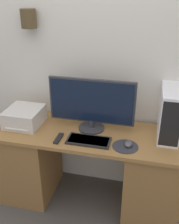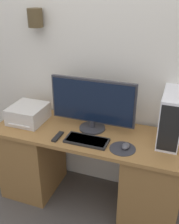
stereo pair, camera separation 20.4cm
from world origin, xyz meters
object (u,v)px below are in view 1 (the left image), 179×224
object	(u,v)px
mouse	(128,144)
keyboard	(89,140)
computer_tower	(170,112)
monitor	(92,103)
remote_control	(59,138)
printer	(24,117)

from	to	relation	value
mouse	keyboard	bearing A→B (deg)	-178.28
computer_tower	monitor	bearing A→B (deg)	-175.12
keyboard	remote_control	bearing A→B (deg)	-174.77
keyboard	mouse	world-z (taller)	mouse
monitor	computer_tower	bearing A→B (deg)	4.88
keyboard	monitor	bearing A→B (deg)	96.95
mouse	remote_control	world-z (taller)	mouse
printer	remote_control	distance (m)	0.40
keyboard	computer_tower	distance (m)	0.66
monitor	keyboard	xyz separation A→B (m)	(0.02, -0.20, -0.22)
monitor	mouse	size ratio (longest dim) A/B	8.28
monitor	keyboard	size ratio (longest dim) A/B	2.10
printer	keyboard	bearing A→B (deg)	-13.56
keyboard	remote_control	size ratio (longest dim) A/B	2.24
monitor	remote_control	xyz separation A→B (m)	(-0.21, -0.23, -0.22)
monitor	keyboard	world-z (taller)	monitor
computer_tower	remote_control	world-z (taller)	computer_tower
keyboard	printer	world-z (taller)	printer
computer_tower	printer	world-z (taller)	computer_tower
mouse	remote_control	bearing A→B (deg)	-176.74
keyboard	remote_control	distance (m)	0.24
keyboard	printer	distance (m)	0.62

